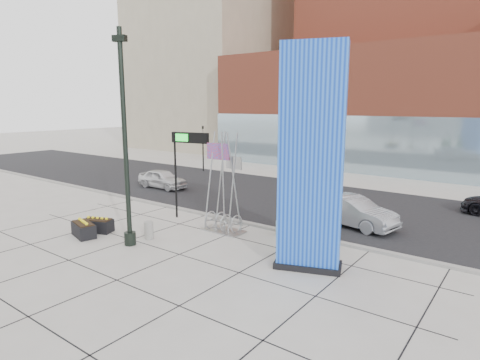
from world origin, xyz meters
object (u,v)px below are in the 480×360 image
Objects in this scene: public_art_sculpture at (223,206)px; lamp_post at (126,161)px; car_silver_mid at (352,212)px; concrete_bollard at (149,230)px; car_white_west at (162,179)px; overhead_street_sign at (186,145)px; blue_pylon at (311,164)px.

lamp_post is at bearing -117.07° from public_art_sculpture.
lamp_post is at bearing 153.48° from car_silver_mid.
concrete_bollard is 0.18× the size of car_silver_mid.
concrete_bollard is (-2.01, -2.84, -0.85)m from public_art_sculpture.
car_white_west is (-7.81, 9.04, -2.99)m from lamp_post.
car_white_west is (-7.82, 8.01, 0.27)m from concrete_bollard.
car_white_west is at bearing 136.90° from overhead_street_sign.
blue_pylon is 1.69× the size of public_art_sculpture.
blue_pylon is 1.76× the size of overhead_street_sign.
concrete_bollard is 0.20× the size of car_white_west.
blue_pylon is 1.79× the size of car_silver_mid.
overhead_street_sign is at bearing -124.89° from car_white_west.
public_art_sculpture is at bearing -16.63° from overhead_street_sign.
public_art_sculpture is (2.03, 3.87, -2.41)m from lamp_post.
concrete_bollard is at bearing -136.49° from car_white_west.
concrete_bollard is 11.20m from car_white_west.
public_art_sculpture reaches higher than car_silver_mid.
blue_pylon is at bearing 17.74° from lamp_post.
car_silver_mid is (6.60, 8.29, -2.91)m from lamp_post.
public_art_sculpture is 3.58m from concrete_bollard.
public_art_sculpture is 1.22× the size of car_white_west.
car_silver_mid is (7.31, 4.06, -3.17)m from overhead_street_sign.
car_white_west is (-15.08, 6.71, -3.21)m from blue_pylon.
overhead_street_sign reaches higher than concrete_bollard.
concrete_bollard is at bearing -124.73° from public_art_sculpture.
lamp_post is 12.31m from car_white_west.
car_white_west is at bearing 152.87° from public_art_sculpture.
lamp_post reaches higher than car_silver_mid.
lamp_post is at bearing -89.51° from overhead_street_sign.
car_silver_mid is at bearing 44.65° from public_art_sculpture.
blue_pylon is 2.06× the size of car_white_west.
overhead_street_sign is (-0.71, 4.23, 0.26)m from lamp_post.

